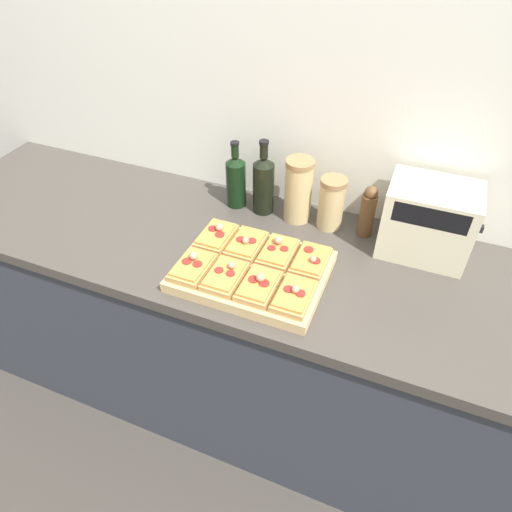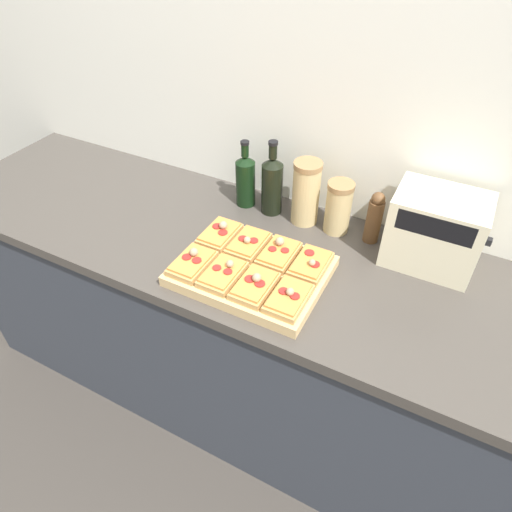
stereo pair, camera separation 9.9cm
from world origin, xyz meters
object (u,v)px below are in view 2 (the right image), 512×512
Objects in this scene: grain_jar_tall at (306,193)px; grain_jar_short at (338,207)px; toaster_oven at (435,230)px; cutting_board at (251,271)px; olive_oil_bottle at (245,179)px; wine_bottle at (272,184)px; pepper_mill at (374,218)px.

grain_jar_tall is 1.24× the size of grain_jar_short.
toaster_oven is at bearing -3.53° from grain_jar_short.
toaster_oven is at bearing -2.56° from grain_jar_tall.
cutting_board is 0.57m from toaster_oven.
wine_bottle is (0.11, -0.00, 0.01)m from olive_oil_bottle.
grain_jar_short is (0.35, -0.00, -0.01)m from olive_oil_bottle.
grain_jar_short is 0.12m from pepper_mill.
grain_jar_tall is 0.79× the size of toaster_oven.
toaster_oven is (0.67, -0.02, 0.02)m from olive_oil_bottle.
olive_oil_bottle is 0.86× the size of toaster_oven.
olive_oil_bottle is 0.48m from pepper_mill.
olive_oil_bottle is at bearing 178.34° from toaster_oven.
grain_jar_tall reaches higher than pepper_mill.
grain_jar_short is (0.15, 0.34, 0.08)m from cutting_board.
grain_jar_short is at bearing 176.47° from toaster_oven.
grain_jar_tall reaches higher than grain_jar_short.
grain_jar_short is at bearing -0.00° from olive_oil_bottle.
grain_jar_short is at bearing 0.00° from wine_bottle.
cutting_board is at bearing -95.09° from grain_jar_tall.
wine_bottle is 0.56m from toaster_oven.
olive_oil_bottle is at bearing 180.00° from wine_bottle.
grain_jar_short is 0.32m from toaster_oven.
cutting_board is at bearing -113.66° from grain_jar_short.
pepper_mill is 0.19m from toaster_oven.
grain_jar_tall is at bearing 180.00° from grain_jar_short.
grain_jar_short and pepper_mill have the same top height.
cutting_board is at bearing -145.21° from toaster_oven.
grain_jar_tall is (0.03, 0.34, 0.10)m from cutting_board.
olive_oil_bottle is 1.35× the size of grain_jar_short.
grain_jar_tall is 0.24m from pepper_mill.
cutting_board is 1.52× the size of toaster_oven.
pepper_mill is at bearing 51.28° from cutting_board.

